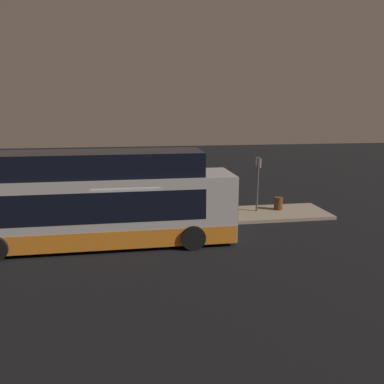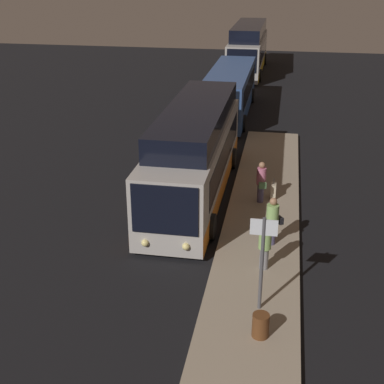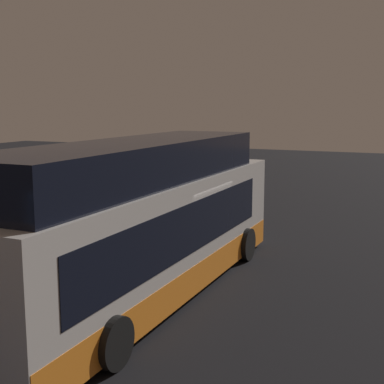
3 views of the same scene
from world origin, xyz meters
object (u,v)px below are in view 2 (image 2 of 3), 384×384
Objects in this scene: bus_lead at (195,157)px; bus_third at (248,51)px; passenger_with_bags at (261,181)px; passenger_waiting at (273,220)px; passenger_boarding at (265,245)px; sign_post at (262,253)px; bus_second at (230,92)px; trash_bin at (261,325)px; suitcase at (273,191)px.

bus_third reaches higher than bus_lead.
passenger_waiting is at bearing 84.68° from passenger_with_bags.
passenger_boarding is at bearing 79.61° from passenger_with_bags.
bus_lead is at bearing 150.90° from passenger_boarding.
passenger_boarding is 0.57× the size of sign_post.
bus_second is 16.23× the size of trash_bin.
bus_second reaches higher than trash_bin.
bus_third is at bearing 180.00° from bus_second.
bus_third is (-26.79, -0.00, 0.12)m from bus_lead.
passenger_waiting reaches higher than passenger_with_bags.
sign_post is at bearing 78.23° from passenger_with_bags.
suitcase is (-0.47, 0.49, -0.60)m from passenger_with_bags.
bus_third reaches higher than suitcase.
bus_lead is at bearing -94.66° from suitcase.
bus_lead is 13.09× the size of suitcase.
bus_lead is 12.72m from bus_second.
trash_bin is (8.29, 0.50, -0.58)m from passenger_with_bags.
passenger_with_bags is at bearing 154.48° from passenger_waiting.
passenger_waiting is 2.01× the size of suitcase.
bus_lead is 6.58m from passenger_boarding.
sign_post reaches higher than suitcase.
bus_lead reaches higher than passenger_with_bags.
trash_bin is (8.76, 0.01, 0.02)m from suitcase.
bus_second is 6.21× the size of passenger_waiting.
bus_lead reaches higher than bus_second.
sign_post reaches higher than passenger_with_bags.
sign_post reaches higher than trash_bin.
bus_third is 34.76m from sign_post.
sign_post is at bearing 22.03° from bus_lead.
bus_second is 13.41m from suitcase.
passenger_with_bags is (0.74, 2.77, -0.57)m from bus_lead.
trash_bin is at bearing 5.21° from bus_third.
bus_lead is at bearing -160.13° from trash_bin.
passenger_waiting is (16.80, 3.34, -0.31)m from bus_second.
bus_second reaches higher than passenger_with_bags.
passenger_with_bags is 2.58× the size of trash_bin.
bus_lead is 7.03× the size of passenger_boarding.
bus_third is at bearing 127.51° from passenger_boarding.
passenger_boarding is 0.94× the size of passenger_with_bags.
passenger_waiting is 1.01× the size of passenger_with_bags.
suitcase is 8.76m from trash_bin.
passenger_boarding is 1.65m from passenger_waiting.
passenger_waiting is 3.40m from passenger_with_bags.
trash_bin is (4.94, -0.08, -0.58)m from passenger_waiting.
passenger_boarding is 2.42× the size of trash_bin.
bus_second reaches higher than passenger_waiting.
bus_lead reaches higher than passenger_boarding.
bus_second reaches higher than passenger_boarding.
sign_post is at bearing -175.42° from trash_bin.
bus_second is 0.88× the size of bus_third.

